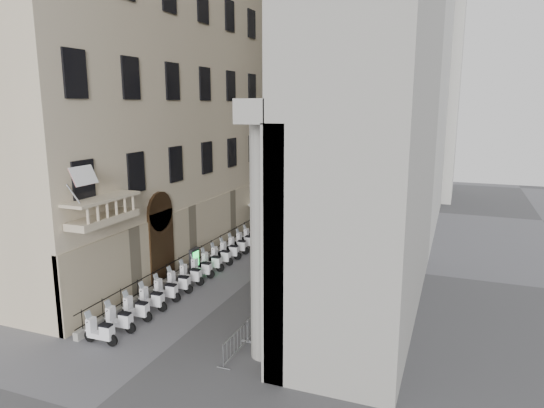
{
  "coord_description": "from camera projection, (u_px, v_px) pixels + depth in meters",
  "views": [
    {
      "loc": [
        11.47,
        -11.81,
        10.64
      ],
      "look_at": [
        0.7,
        15.99,
        4.5
      ],
      "focal_mm": 32.0,
      "sensor_mm": 36.0,
      "label": 1
    }
  ],
  "objects": [
    {
      "name": "scooter_7",
      "position": [
        202.0,
        277.0,
        30.38
      ],
      "size": [
        1.41,
        0.59,
        1.5
      ],
      "primitive_type": null,
      "rotation": [
        0.0,
        0.0,
        1.6
      ],
      "color": "white",
      "rests_on": "ground"
    },
    {
      "name": "scooter_8",
      "position": [
        212.0,
        271.0,
        31.59
      ],
      "size": [
        1.41,
        0.59,
        1.5
      ],
      "primitive_type": null,
      "rotation": [
        0.0,
        0.0,
        1.6
      ],
      "color": "white",
      "rests_on": "ground"
    },
    {
      "name": "scooter_10",
      "position": [
        230.0,
        259.0,
        34.0
      ],
      "size": [
        1.41,
        0.59,
        1.5
      ],
      "primitive_type": null,
      "rotation": [
        0.0,
        0.0,
        1.6
      ],
      "color": "white",
      "rests_on": "ground"
    },
    {
      "name": "barrier_1",
      "position": [
        258.0,
        330.0,
        23.24
      ],
      "size": [
        0.6,
        2.4,
        1.1
      ],
      "primitive_type": null,
      "color": "#9FA1A6",
      "rests_on": "ground"
    },
    {
      "name": "scooter_12",
      "position": [
        245.0,
        249.0,
        36.42
      ],
      "size": [
        1.41,
        0.59,
        1.5
      ],
      "primitive_type": null,
      "rotation": [
        0.0,
        0.0,
        1.6
      ],
      "color": "white",
      "rests_on": "ground"
    },
    {
      "name": "info_kiosk",
      "position": [
        194.0,
        261.0,
        30.72
      ],
      "size": [
        0.31,
        0.83,
        1.73
      ],
      "rotation": [
        0.0,
        0.0,
        -0.06
      ],
      "color": "black",
      "rests_on": "ground"
    },
    {
      "name": "street_lamp",
      "position": [
        278.0,
        178.0,
        42.06
      ],
      "size": [
        2.4,
        0.35,
        7.34
      ],
      "rotation": [
        0.0,
        0.0,
        0.07
      ],
      "color": "gray",
      "rests_on": "ground"
    },
    {
      "name": "blue_awning",
      "position": [
        356.0,
        238.0,
        39.27
      ],
      "size": [
        1.6,
        3.0,
        3.0
      ],
      "primitive_type": null,
      "color": "navy",
      "rests_on": "ground"
    },
    {
      "name": "scooter_1",
      "position": [
        121.0,
        331.0,
        23.14
      ],
      "size": [
        1.41,
        0.59,
        1.5
      ],
      "primitive_type": null,
      "rotation": [
        0.0,
        0.0,
        1.6
      ],
      "color": "white",
      "rests_on": "ground"
    },
    {
      "name": "scooter_3",
      "position": [
        153.0,
        310.0,
        25.56
      ],
      "size": [
        1.41,
        0.59,
        1.5
      ],
      "primitive_type": null,
      "rotation": [
        0.0,
        0.0,
        1.6
      ],
      "color": "white",
      "rests_on": "ground"
    },
    {
      "name": "scooter_15",
      "position": [
        265.0,
        236.0,
        40.04
      ],
      "size": [
        1.41,
        0.59,
        1.5
      ],
      "primitive_type": null,
      "rotation": [
        0.0,
        0.0,
        1.6
      ],
      "color": "white",
      "rests_on": "ground"
    },
    {
      "name": "pedestrian_c",
      "position": [
        346.0,
        202.0,
        49.31
      ],
      "size": [
        1.0,
        0.88,
        1.72
      ],
      "primitive_type": "imported",
      "rotation": [
        0.0,
        0.0,
        3.62
      ],
      "color": "black",
      "rests_on": "ground"
    },
    {
      "name": "scooter_2",
      "position": [
        138.0,
        320.0,
        24.35
      ],
      "size": [
        1.41,
        0.59,
        1.5
      ],
      "primitive_type": null,
      "rotation": [
        0.0,
        0.0,
        1.6
      ],
      "color": "white",
      "rests_on": "ground"
    },
    {
      "name": "iron_fence",
      "position": [
        217.0,
        255.0,
        34.95
      ],
      "size": [
        0.3,
        28.0,
        1.4
      ],
      "primitive_type": null,
      "color": "black",
      "rests_on": "ground"
    },
    {
      "name": "barrier_2",
      "position": [
        277.0,
        310.0,
        25.53
      ],
      "size": [
        0.6,
        2.4,
        1.1
      ],
      "primitive_type": null,
      "color": "#9FA1A6",
      "rests_on": "ground"
    },
    {
      "name": "scooter_9",
      "position": [
        221.0,
        265.0,
        32.8
      ],
      "size": [
        1.41,
        0.59,
        1.5
      ],
      "primitive_type": null,
      "rotation": [
        0.0,
        0.0,
        1.6
      ],
      "color": "white",
      "rests_on": "ground"
    },
    {
      "name": "scooter_6",
      "position": [
        191.0,
        284.0,
        29.18
      ],
      "size": [
        1.41,
        0.59,
        1.5
      ],
      "primitive_type": null,
      "rotation": [
        0.0,
        0.0,
        1.6
      ],
      "color": "white",
      "rests_on": "ground"
    },
    {
      "name": "security_tent",
      "position": [
        270.0,
        197.0,
        41.93
      ],
      "size": [
        4.05,
        4.05,
        3.29
      ],
      "color": "white",
      "rests_on": "ground"
    },
    {
      "name": "scooter_11",
      "position": [
        238.0,
        254.0,
        35.21
      ],
      "size": [
        1.41,
        0.59,
        1.5
      ],
      "primitive_type": null,
      "rotation": [
        0.0,
        0.0,
        1.6
      ],
      "color": "white",
      "rests_on": "ground"
    },
    {
      "name": "left_building",
      "position": [
        199.0,
        18.0,
        36.3
      ],
      "size": [
        5.0,
        36.0,
        34.0
      ],
      "primitive_type": "cube",
      "color": "beige",
      "rests_on": "ground"
    },
    {
      "name": "barrier_4",
      "position": [
        305.0,
        279.0,
        30.09
      ],
      "size": [
        0.6,
        2.4,
        1.1
      ],
      "primitive_type": null,
      "color": "#9FA1A6",
      "rests_on": "ground"
    },
    {
      "name": "far_building",
      "position": [
        363.0,
        67.0,
        57.8
      ],
      "size": [
        22.0,
        10.0,
        30.0
      ],
      "primitive_type": "cube",
      "color": "beige",
      "rests_on": "ground"
    },
    {
      "name": "pedestrian_a",
      "position": [
        273.0,
        238.0,
        36.08
      ],
      "size": [
        0.73,
        0.58,
        1.76
      ],
      "primitive_type": "imported",
      "rotation": [
        0.0,
        0.0,
        2.86
      ],
      "color": "black",
      "rests_on": "ground"
    },
    {
      "name": "barrier_7",
      "position": [
        334.0,
        247.0,
        36.94
      ],
      "size": [
        0.6,
        2.4,
        1.1
      ],
      "primitive_type": null,
      "color": "#9FA1A6",
      "rests_on": "ground"
    },
    {
      "name": "barrier_5",
      "position": [
        316.0,
        267.0,
        32.38
      ],
      "size": [
        0.6,
        2.4,
        1.1
      ],
      "primitive_type": null,
      "color": "#9FA1A6",
      "rests_on": "ground"
    },
    {
      "name": "scooter_0",
      "position": [
        102.0,
        344.0,
        21.94
      ],
      "size": [
        1.41,
        0.59,
        1.5
      ],
      "primitive_type": null,
      "rotation": [
        0.0,
        0.0,
        1.6
      ],
      "color": "white",
      "rests_on": "ground"
    },
    {
      "name": "flag",
      "position": [
        96.0,
        333.0,
        22.97
      ],
      "size": [
        1.0,
        1.4,
        8.2
      ],
      "primitive_type": null,
      "color": "#9E0C11",
      "rests_on": "ground"
    },
    {
      "name": "barrier_3",
      "position": [
        292.0,
        293.0,
        27.81
      ],
      "size": [
        0.6,
        2.4,
        1.1
      ],
      "primitive_type": null,
      "color": "#9FA1A6",
      "rests_on": "ground"
    },
    {
      "name": "barrier_6",
      "position": [
        326.0,
        256.0,
        34.66
      ],
      "size": [
        0.6,
        2.4,
        1.1
      ],
      "primitive_type": null,
      "color": "#9FA1A6",
      "rests_on": "ground"
    },
    {
      "name": "barrier_0",
      "position": [
        236.0,
        355.0,
        20.96
      ],
      "size": [
        0.6,
        2.4,
        1.1
      ],
      "primitive_type": null,
      "color": "#9FA1A6",
      "rests_on": "ground"
    },
    {
      "name": "scooter_14",
      "position": [
        259.0,
        240.0,
        38.83
      ],
      "size": [
        1.41,
        0.59,
        1.5
      ],
      "primitive_type": null,
      "rotation": [
        0.0,
        0.0,
        1.6
      ],
      "color": "white",
      "rests_on": "ground"
    },
    {
      "name": "scooter_4",
      "position": [
        167.0,
        301.0,
        26.76
      ],
      "size": [
        1.41,
        0.59,
        1.5
      ],
      "primitive_type": null,
      "rotation": [
        0.0,
        0.0,
        1.6
      ],
      "color": "white",
      "rests_on": "ground"
    },
    {
      "name": "scooter_5",
      "position": [
        180.0,
        292.0,
        27.97
      ],
      "size": [
        1.41,
        0.59,
        1.5
      ],
      "primitive_type": null,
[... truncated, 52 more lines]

